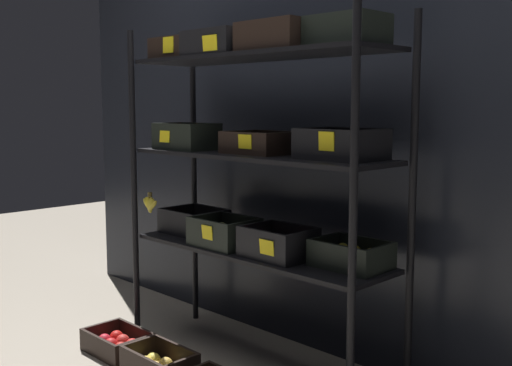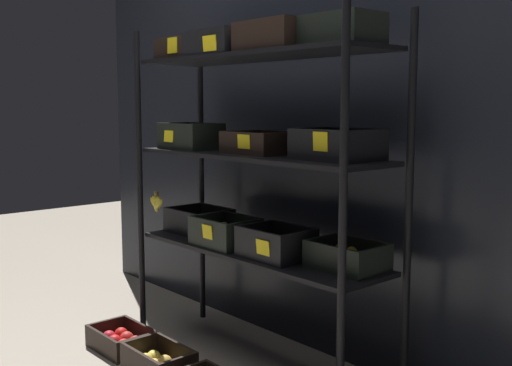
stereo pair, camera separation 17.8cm
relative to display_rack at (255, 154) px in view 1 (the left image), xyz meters
The scene contains 5 objects.
ground_plane 1.02m from the display_rack, 41.63° to the left, with size 10.00×10.00×0.00m, color gray.
storefront_wall 0.58m from the display_rack, 89.70° to the left, with size 3.81×0.12×2.86m, color black.
display_rack is the anchor object (origin of this frame).
crate_ground_apple_red 1.21m from the display_rack, 145.86° to the right, with size 0.33×0.24×0.11m.
crate_ground_apple_gold 1.08m from the display_rack, 115.82° to the right, with size 0.34×0.21×0.13m.
Camera 1 is at (2.04, -2.02, 1.24)m, focal length 43.51 mm.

